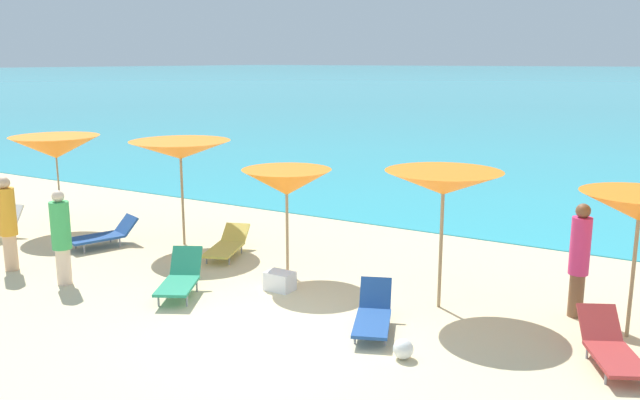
{
  "coord_description": "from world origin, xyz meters",
  "views": [
    {
      "loc": [
        5.44,
        -7.71,
        4.08
      ],
      "look_at": [
        -1.51,
        3.93,
        1.2
      ],
      "focal_mm": 37.07,
      "sensor_mm": 36.0,
      "label": 1
    }
  ],
  "objects_px": {
    "umbrella_2": "(287,182)",
    "umbrella_3": "(443,183)",
    "lounge_chair_4": "(373,314)",
    "beach_ball": "(403,349)",
    "umbrella_0": "(55,147)",
    "beachgoer_2": "(61,235)",
    "lounge_chair_5": "(611,347)",
    "beachgoer_0": "(579,257)",
    "umbrella_4": "(640,207)",
    "umbrella_1": "(180,150)",
    "beachgoer_3": "(8,221)",
    "lounge_chair_1": "(104,234)",
    "lounge_chair_7": "(180,277)",
    "lounge_chair_2": "(227,245)",
    "cooler_box": "(280,281)"
  },
  "relations": [
    {
      "from": "umbrella_3",
      "to": "umbrella_0",
      "type": "bearing_deg",
      "value": 178.46
    },
    {
      "from": "beach_ball",
      "to": "umbrella_0",
      "type": "bearing_deg",
      "value": 166.8
    },
    {
      "from": "umbrella_0",
      "to": "lounge_chair_7",
      "type": "bearing_deg",
      "value": -19.56
    },
    {
      "from": "beachgoer_2",
      "to": "lounge_chair_5",
      "type": "bearing_deg",
      "value": 162.96
    },
    {
      "from": "beachgoer_3",
      "to": "cooler_box",
      "type": "height_order",
      "value": "beachgoer_3"
    },
    {
      "from": "umbrella_1",
      "to": "lounge_chair_7",
      "type": "bearing_deg",
      "value": -48.79
    },
    {
      "from": "umbrella_2",
      "to": "lounge_chair_4",
      "type": "bearing_deg",
      "value": -31.06
    },
    {
      "from": "umbrella_1",
      "to": "cooler_box",
      "type": "relative_size",
      "value": 4.7
    },
    {
      "from": "lounge_chair_2",
      "to": "beachgoer_3",
      "type": "height_order",
      "value": "beachgoer_3"
    },
    {
      "from": "umbrella_3",
      "to": "beachgoer_3",
      "type": "bearing_deg",
      "value": -162.97
    },
    {
      "from": "beachgoer_0",
      "to": "beachgoer_2",
      "type": "xyz_separation_m",
      "value": [
        -8.45,
        -3.2,
        -0.07
      ]
    },
    {
      "from": "lounge_chair_5",
      "to": "beach_ball",
      "type": "distance_m",
      "value": 2.81
    },
    {
      "from": "beachgoer_2",
      "to": "cooler_box",
      "type": "height_order",
      "value": "beachgoer_2"
    },
    {
      "from": "umbrella_4",
      "to": "lounge_chair_5",
      "type": "height_order",
      "value": "umbrella_4"
    },
    {
      "from": "beach_ball",
      "to": "beachgoer_0",
      "type": "bearing_deg",
      "value": 58.55
    },
    {
      "from": "lounge_chair_7",
      "to": "cooler_box",
      "type": "height_order",
      "value": "lounge_chair_7"
    },
    {
      "from": "umbrella_3",
      "to": "beachgoer_0",
      "type": "bearing_deg",
      "value": 19.94
    },
    {
      "from": "umbrella_2",
      "to": "umbrella_4",
      "type": "bearing_deg",
      "value": 1.25
    },
    {
      "from": "lounge_chair_5",
      "to": "beachgoer_3",
      "type": "xyz_separation_m",
      "value": [
        -10.78,
        -1.6,
        0.74
      ]
    },
    {
      "from": "lounge_chair_2",
      "to": "lounge_chair_7",
      "type": "height_order",
      "value": "lounge_chair_7"
    },
    {
      "from": "umbrella_2",
      "to": "beachgoer_2",
      "type": "distance_m",
      "value": 4.25
    },
    {
      "from": "umbrella_0",
      "to": "beachgoer_0",
      "type": "relative_size",
      "value": 1.22
    },
    {
      "from": "umbrella_4",
      "to": "umbrella_3",
      "type": "bearing_deg",
      "value": -174.34
    },
    {
      "from": "umbrella_0",
      "to": "lounge_chair_1",
      "type": "relative_size",
      "value": 1.43
    },
    {
      "from": "umbrella_1",
      "to": "beachgoer_3",
      "type": "xyz_separation_m",
      "value": [
        -1.66,
        -3.16,
        -1.15
      ]
    },
    {
      "from": "umbrella_1",
      "to": "lounge_chair_5",
      "type": "bearing_deg",
      "value": -9.75
    },
    {
      "from": "umbrella_2",
      "to": "beachgoer_2",
      "type": "height_order",
      "value": "umbrella_2"
    },
    {
      "from": "lounge_chair_1",
      "to": "beachgoer_3",
      "type": "distance_m",
      "value": 2.26
    },
    {
      "from": "lounge_chair_7",
      "to": "beachgoer_2",
      "type": "bearing_deg",
      "value": 168.22
    },
    {
      "from": "umbrella_3",
      "to": "beachgoer_0",
      "type": "height_order",
      "value": "umbrella_3"
    },
    {
      "from": "lounge_chair_2",
      "to": "umbrella_3",
      "type": "bearing_deg",
      "value": -25.81
    },
    {
      "from": "umbrella_0",
      "to": "beachgoer_0",
      "type": "xyz_separation_m",
      "value": [
        12.0,
        0.48,
        -1.01
      ]
    },
    {
      "from": "lounge_chair_5",
      "to": "beachgoer_2",
      "type": "height_order",
      "value": "beachgoer_2"
    },
    {
      "from": "umbrella_0",
      "to": "umbrella_1",
      "type": "bearing_deg",
      "value": 7.05
    },
    {
      "from": "beachgoer_2",
      "to": "lounge_chair_7",
      "type": "bearing_deg",
      "value": 169.34
    },
    {
      "from": "lounge_chair_1",
      "to": "beachgoer_3",
      "type": "relative_size",
      "value": 0.85
    },
    {
      "from": "beach_ball",
      "to": "lounge_chair_4",
      "type": "bearing_deg",
      "value": 139.38
    },
    {
      "from": "umbrella_4",
      "to": "lounge_chair_4",
      "type": "relative_size",
      "value": 1.47
    },
    {
      "from": "lounge_chair_5",
      "to": "umbrella_2",
      "type": "bearing_deg",
      "value": 143.83
    },
    {
      "from": "beachgoer_3",
      "to": "lounge_chair_2",
      "type": "bearing_deg",
      "value": -117.15
    },
    {
      "from": "lounge_chair_7",
      "to": "beachgoer_0",
      "type": "distance_m",
      "value": 6.72
    },
    {
      "from": "lounge_chair_4",
      "to": "beach_ball",
      "type": "bearing_deg",
      "value": -62.53
    },
    {
      "from": "lounge_chair_7",
      "to": "cooler_box",
      "type": "distance_m",
      "value": 1.77
    },
    {
      "from": "umbrella_2",
      "to": "umbrella_3",
      "type": "relative_size",
      "value": 0.89
    },
    {
      "from": "lounge_chair_2",
      "to": "beachgoer_2",
      "type": "relative_size",
      "value": 0.97
    },
    {
      "from": "umbrella_0",
      "to": "cooler_box",
      "type": "relative_size",
      "value": 4.57
    },
    {
      "from": "umbrella_0",
      "to": "lounge_chair_4",
      "type": "xyz_separation_m",
      "value": [
        9.43,
        -1.7,
        -1.76
      ]
    },
    {
      "from": "lounge_chair_4",
      "to": "beach_ball",
      "type": "height_order",
      "value": "lounge_chair_4"
    },
    {
      "from": "umbrella_4",
      "to": "lounge_chair_1",
      "type": "xyz_separation_m",
      "value": [
        -10.62,
        -0.61,
        -1.72
      ]
    },
    {
      "from": "umbrella_3",
      "to": "umbrella_4",
      "type": "xyz_separation_m",
      "value": [
        2.88,
        0.29,
        -0.13
      ]
    }
  ]
}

